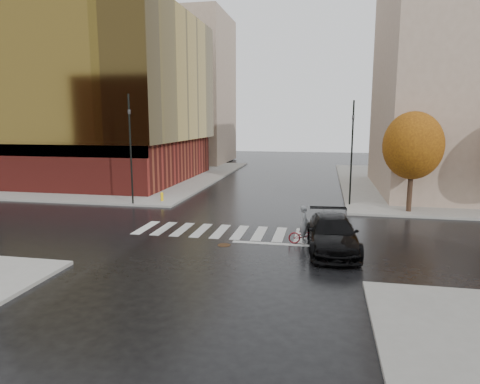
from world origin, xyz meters
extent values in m
plane|color=black|center=(0.00, 0.00, 0.00)|extent=(120.00, 120.00, 0.00)
cube|color=gray|center=(-21.00, 21.00, 0.07)|extent=(30.00, 30.00, 0.15)
cube|color=silver|center=(0.00, 0.50, 0.01)|extent=(12.00, 3.00, 0.01)
cube|color=maroon|center=(-22.00, 18.00, 2.15)|extent=(26.00, 18.00, 4.00)
cube|color=beige|center=(-22.00, 9.20, 3.65)|extent=(26.00, 0.40, 1.00)
cube|color=olive|center=(-22.00, 18.00, 10.15)|extent=(27.00, 19.00, 12.00)
cube|color=gray|center=(-16.00, 37.00, 10.15)|extent=(14.00, 12.00, 20.00)
cylinder|color=black|center=(10.00, 7.40, 1.55)|extent=(0.32, 0.32, 2.80)
ellipsoid|color=#A15E0F|center=(10.00, 7.40, 4.47)|extent=(3.80, 3.80, 4.37)
imported|color=black|center=(4.92, -1.80, 0.81)|extent=(2.69, 5.75, 1.62)
imported|color=maroon|center=(3.66, -1.00, 0.45)|extent=(1.75, 0.73, 0.90)
imported|color=gray|center=(3.56, -1.00, 1.03)|extent=(0.49, 0.70, 1.83)
cylinder|color=black|center=(-9.00, 6.30, 4.01)|extent=(0.12, 0.12, 7.72)
imported|color=black|center=(-9.00, 6.30, 6.81)|extent=(0.22, 0.19, 0.97)
cylinder|color=black|center=(6.30, 9.00, 3.79)|extent=(0.12, 0.12, 7.28)
imported|color=black|center=(6.30, 9.00, 6.43)|extent=(0.20, 0.22, 0.91)
cylinder|color=yellow|center=(-7.32, 7.69, 0.42)|extent=(0.21, 0.21, 0.53)
sphere|color=yellow|center=(-7.32, 7.69, 0.68)|extent=(0.23, 0.23, 0.23)
cylinder|color=#492F1A|center=(-0.29, -2.00, 0.01)|extent=(0.80, 0.80, 0.01)
camera|label=1|loc=(4.43, -21.83, 6.15)|focal=32.00mm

